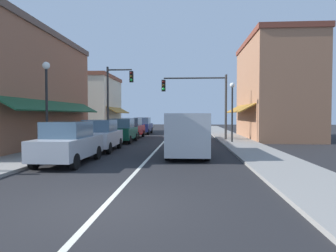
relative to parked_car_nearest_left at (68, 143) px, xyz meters
The scene contains 17 objects.
ground_plane 12.75m from the parked_car_nearest_left, 75.80° to the left, with size 80.00×80.00×0.00m, color black.
sidewalk_left 12.59m from the parked_car_nearest_left, 100.92° to the left, with size 2.60×56.00×0.12m, color gray.
sidewalk_right 15.07m from the parked_car_nearest_left, 55.04° to the left, with size 2.60×56.00×0.12m, color gray.
lane_center_stripe 12.75m from the parked_car_nearest_left, 75.80° to the left, with size 0.14×52.00×0.01m, color silver.
storefront_left_block 9.33m from the parked_car_nearest_left, 134.54° to the left, with size 6.42×14.20×7.47m.
storefront_right_block 19.22m from the parked_car_nearest_left, 49.21° to the left, with size 6.20×10.20×8.46m.
storefront_far_left 23.19m from the parked_car_nearest_left, 104.50° to the left, with size 5.52×8.20×6.56m.
parked_car_nearest_left is the anchor object (origin of this frame).
parked_car_second_left 4.56m from the parked_car_nearest_left, 89.75° to the left, with size 1.87×4.14×1.77m.
parked_car_third_left 9.83m from the parked_car_nearest_left, 89.48° to the left, with size 1.84×4.13×1.77m.
parked_car_far_left 14.27m from the parked_car_nearest_left, 90.18° to the left, with size 1.86×4.14×1.77m.
parked_car_distant_left 19.81m from the parked_car_nearest_left, 89.79° to the left, with size 1.79×4.10×1.77m.
van_in_lane 5.73m from the parked_car_nearest_left, 30.21° to the left, with size 2.02×5.19×2.12m.
traffic_signal_mast_arm 13.52m from the parked_car_nearest_left, 62.74° to the left, with size 5.14×0.50×5.21m.
traffic_signal_left_corner 12.76m from the parked_car_nearest_left, 94.67° to the left, with size 2.26×0.50×6.00m.
street_lamp_left_near 3.42m from the parked_car_nearest_left, 134.17° to the left, with size 0.36×0.36×4.59m.
street_lamp_right_mid 12.68m from the parked_car_nearest_left, 49.68° to the left, with size 0.36×0.36×4.33m.
Camera 1 is at (1.89, -6.60, 2.05)m, focal length 32.39 mm.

